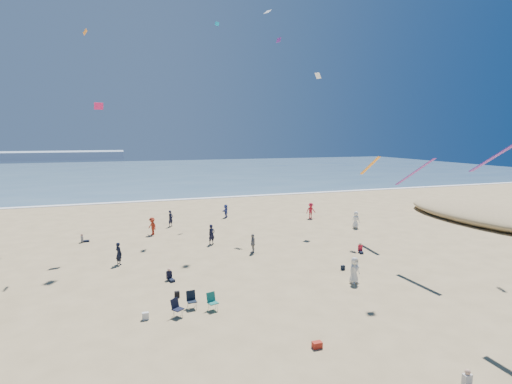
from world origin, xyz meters
name	(u,v)px	position (x,y,z in m)	size (l,w,h in m)	color
ground	(270,344)	(0.00, 0.00, 0.00)	(220.00, 220.00, 0.00)	tan
ocean	(146,172)	(0.00, 95.00, 0.03)	(220.00, 100.00, 0.06)	#476B84
surf_line	(166,200)	(0.00, 45.00, 0.04)	(220.00, 1.20, 0.08)	white
standing_flyers	(275,240)	(6.09, 14.83, 0.87)	(39.32, 37.65, 1.87)	#2E4D7F
seated_group	(260,284)	(1.77, 6.45, 0.42)	(23.62, 30.30, 0.84)	silver
chair_cluster	(194,303)	(-2.81, 4.65, 0.50)	(2.79, 1.54, 1.00)	black
white_tote	(145,316)	(-5.50, 4.56, 0.20)	(0.35, 0.20, 0.40)	silver
black_backpack	(177,294)	(-3.47, 7.01, 0.19)	(0.30, 0.22, 0.38)	black
cooler	(317,345)	(1.95, -1.06, 0.15)	(0.45, 0.30, 0.30)	#AA2618
navy_bag	(343,268)	(8.88, 8.19, 0.17)	(0.28, 0.18, 0.34)	black
kites_aloft	(304,71)	(8.03, 13.60, 15.05)	(45.12, 37.61, 29.00)	#F75FD4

